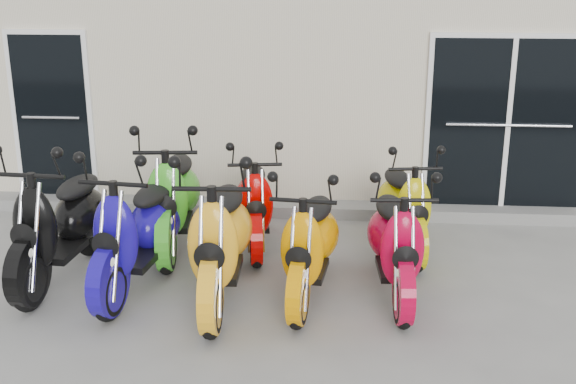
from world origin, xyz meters
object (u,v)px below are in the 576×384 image
scooter_back_green (173,183)px  scooter_front_orange_a (220,223)px  scooter_front_blue (137,216)px  scooter_front_red (396,229)px  scooter_back_red (254,190)px  scooter_front_black (59,208)px  scooter_back_yellow (405,194)px  scooter_front_orange_b (310,230)px

scooter_back_green → scooter_front_orange_a: bearing=-65.4°
scooter_back_green → scooter_front_blue: bearing=-101.8°
scooter_front_red → scooter_back_red: scooter_front_red is taller
scooter_front_blue → scooter_back_green: scooter_back_green is taller
scooter_front_black → scooter_front_red: scooter_front_black is taller
scooter_back_red → scooter_back_yellow: size_ratio=1.01×
scooter_front_blue → scooter_front_black: bearing=177.4°
scooter_front_orange_a → scooter_front_orange_b: 0.85m
scooter_back_red → scooter_back_yellow: 1.68m
scooter_front_black → scooter_front_orange_a: bearing=-7.4°
scooter_front_blue → scooter_front_orange_b: scooter_front_blue is taller
scooter_front_orange_a → scooter_front_red: 1.66m
scooter_back_red → scooter_front_orange_a: bearing=-104.3°
scooter_front_black → scooter_back_green: scooter_back_green is taller
scooter_front_blue → scooter_back_yellow: 2.94m
scooter_front_black → scooter_front_orange_a: 1.73m
scooter_front_orange_b → scooter_front_red: bearing=12.4°
scooter_back_yellow → scooter_front_blue: bearing=-164.4°
scooter_front_orange_b → scooter_back_green: scooter_back_green is taller
scooter_front_orange_b → scooter_back_red: size_ratio=1.04×
scooter_back_red → scooter_front_black: bearing=-158.5°
scooter_back_green → scooter_back_red: scooter_back_green is taller
scooter_front_orange_b → scooter_back_red: bearing=124.8°
scooter_front_orange_a → scooter_back_red: size_ratio=1.18×
scooter_front_black → scooter_front_red: (3.34, -0.12, -0.07)m
scooter_front_black → scooter_back_yellow: size_ratio=1.16×
scooter_front_blue → scooter_front_red: size_ratio=1.09×
scooter_front_orange_a → scooter_back_red: scooter_front_orange_a is taller
scooter_front_black → scooter_front_red: size_ratio=1.11×
scooter_front_orange_b → scooter_back_yellow: bearing=58.8°
scooter_front_orange_b → scooter_back_red: (-0.70, 1.28, -0.03)m
scooter_front_orange_a → scooter_back_yellow: bearing=35.6°
scooter_front_black → scooter_back_red: (1.83, 1.06, -0.10)m
scooter_back_yellow → scooter_front_orange_a: bearing=-150.8°
scooter_front_orange_b → scooter_back_green: bearing=150.5°
scooter_back_green → scooter_front_black: bearing=-141.5°
scooter_front_orange_a → scooter_front_red: size_ratio=1.13×
scooter_back_yellow → scooter_front_black: bearing=-171.8°
scooter_front_black → scooter_back_green: 1.32m
scooter_front_black → scooter_front_orange_a: size_ratio=0.98×
scooter_front_blue → scooter_front_orange_a: size_ratio=0.96×
scooter_front_black → scooter_back_yellow: (3.51, 1.07, -0.11)m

